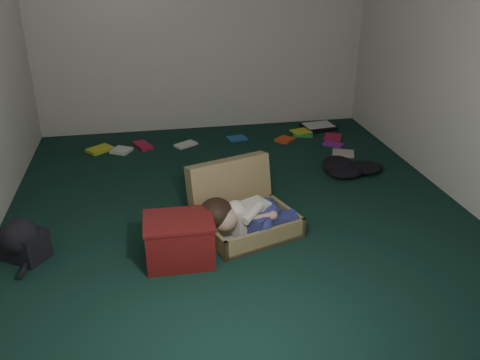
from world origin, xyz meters
name	(u,v)px	position (x,y,z in m)	size (l,w,h in m)	color
floor	(237,209)	(0.00, 0.00, 0.00)	(4.50, 4.50, 0.00)	black
wall_back	(202,22)	(0.00, 2.25, 1.30)	(4.50, 4.50, 0.00)	silver
wall_front	(341,183)	(0.00, -2.25, 1.30)	(4.50, 4.50, 0.00)	silver
wall_right	(468,53)	(2.00, 0.00, 1.30)	(4.50, 4.50, 0.00)	silver
suitcase	(241,209)	(-0.02, -0.31, 0.16)	(0.91, 0.90, 0.54)	olive
person	(247,216)	(-0.01, -0.50, 0.20)	(0.81, 0.41, 0.33)	silver
maroon_bin	(179,240)	(-0.56, -0.72, 0.17)	(0.51, 0.41, 0.35)	maroon
backpack	(23,243)	(-1.70, -0.46, 0.12)	(0.41, 0.33, 0.25)	black
clothing_pile	(349,164)	(1.28, 0.59, 0.08)	(0.49, 0.40, 0.16)	black
paper_tray	(318,127)	(1.41, 1.92, 0.03)	(0.43, 0.34, 0.06)	black
book_scatter	(247,146)	(0.40, 1.48, 0.01)	(3.00, 1.30, 0.02)	#CBD726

